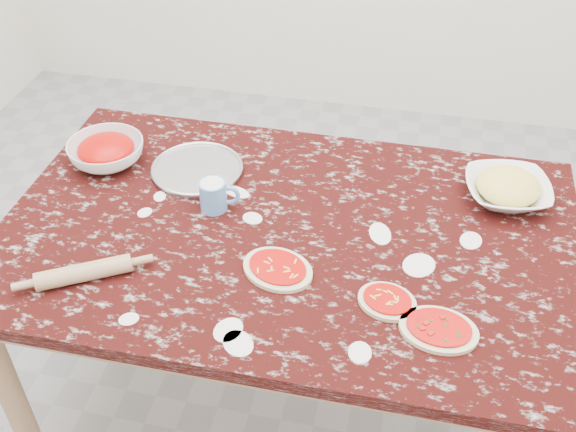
# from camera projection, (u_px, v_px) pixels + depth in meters

# --- Properties ---
(ground) EXTENTS (4.00, 4.00, 0.00)m
(ground) POSITION_uv_depth(u_px,v_px,m) (288.00, 393.00, 2.35)
(ground) COLOR gray
(worktable) EXTENTS (1.60, 1.00, 0.75)m
(worktable) POSITION_uv_depth(u_px,v_px,m) (288.00, 252.00, 1.92)
(worktable) COLOR black
(worktable) RESTS_ON ground
(pizza_tray) EXTENTS (0.34, 0.34, 0.01)m
(pizza_tray) POSITION_uv_depth(u_px,v_px,m) (197.00, 170.00, 2.08)
(pizza_tray) COLOR #B2B2B7
(pizza_tray) RESTS_ON worktable
(sauce_bowl) EXTENTS (0.28, 0.28, 0.07)m
(sauce_bowl) POSITION_uv_depth(u_px,v_px,m) (107.00, 153.00, 2.10)
(sauce_bowl) COLOR white
(sauce_bowl) RESTS_ON worktable
(cheese_bowl) EXTENTS (0.28, 0.28, 0.06)m
(cheese_bowl) POSITION_uv_depth(u_px,v_px,m) (507.00, 191.00, 1.96)
(cheese_bowl) COLOR white
(cheese_bowl) RESTS_ON worktable
(flour_mug) EXTENTS (0.11, 0.08, 0.09)m
(flour_mug) POSITION_uv_depth(u_px,v_px,m) (214.00, 195.00, 1.92)
(flour_mug) COLOR #5789C7
(flour_mug) RESTS_ON worktable
(pizza_left) EXTENTS (0.23, 0.21, 0.02)m
(pizza_left) POSITION_uv_depth(u_px,v_px,m) (278.00, 269.00, 1.74)
(pizza_left) COLOR beige
(pizza_left) RESTS_ON worktable
(pizza_mid) EXTENTS (0.18, 0.16, 0.02)m
(pizza_mid) POSITION_uv_depth(u_px,v_px,m) (387.00, 301.00, 1.65)
(pizza_mid) COLOR beige
(pizza_mid) RESTS_ON worktable
(pizza_right) EXTENTS (0.20, 0.16, 0.02)m
(pizza_right) POSITION_uv_depth(u_px,v_px,m) (439.00, 329.00, 1.58)
(pizza_right) COLOR beige
(pizza_right) RESTS_ON worktable
(rolling_pin) EXTENTS (0.23, 0.16, 0.05)m
(rolling_pin) POSITION_uv_depth(u_px,v_px,m) (84.00, 272.00, 1.71)
(rolling_pin) COLOR tan
(rolling_pin) RESTS_ON worktable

